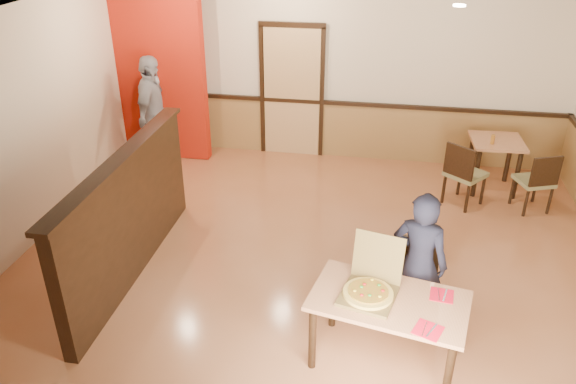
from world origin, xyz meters
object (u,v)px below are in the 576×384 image
(main_table, at_px, (388,309))
(side_table, at_px, (495,152))
(side_chair_left, at_px, (463,172))
(side_chair_right, at_px, (537,180))
(diner_chair, at_px, (417,278))
(pizza_box, at_px, (370,289))
(passerby, at_px, (153,114))
(condiment, at_px, (493,139))
(diner, at_px, (419,263))

(main_table, distance_m, side_table, 4.10)
(side_chair_left, relative_size, side_chair_right, 1.07)
(diner_chair, bearing_deg, pizza_box, -124.93)
(diner_chair, xyz_separation_m, passerby, (-3.93, 2.98, 0.42))
(side_chair_right, bearing_deg, main_table, 38.47)
(main_table, xyz_separation_m, side_chair_left, (0.97, 3.23, -0.11))
(side_chair_right, relative_size, condiment, 6.47)
(side_chair_right, distance_m, side_table, 0.78)
(diner_chair, height_order, side_chair_left, side_chair_left)
(main_table, distance_m, pizza_box, 0.25)
(side_chair_right, distance_m, pizza_box, 3.83)
(main_table, bearing_deg, side_chair_left, 84.86)
(side_chair_right, bearing_deg, side_chair_left, -20.96)
(diner, xyz_separation_m, pizza_box, (-0.44, -0.52, 0.04))
(diner_chair, height_order, side_table, diner_chair)
(main_table, distance_m, side_chair_left, 3.37)
(diner_chair, height_order, side_chair_right, diner_chair)
(pizza_box, height_order, condiment, pizza_box)
(main_table, bearing_deg, passerby, 146.32)
(passerby, relative_size, condiment, 13.38)
(passerby, bearing_deg, side_chair_left, -101.01)
(main_table, bearing_deg, side_table, 80.67)
(main_table, xyz_separation_m, pizza_box, (-0.17, 0.04, 0.17))
(side_chair_left, bearing_deg, main_table, 112.49)
(main_table, distance_m, condiment, 3.93)
(diner_chair, bearing_deg, condiment, 69.66)
(main_table, xyz_separation_m, condiment, (1.36, 3.68, 0.22))
(passerby, bearing_deg, pizza_box, -141.78)
(diner_chair, xyz_separation_m, side_chair_left, (0.68, 2.53, 0.03))
(side_chair_right, bearing_deg, side_table, -72.79)
(side_chair_left, distance_m, side_table, 0.78)
(side_chair_left, relative_size, side_table, 1.21)
(diner_chair, relative_size, condiment, 6.53)
(side_chair_left, height_order, condiment, side_chair_left)
(side_table, height_order, condiment, condiment)
(diner_chair, xyz_separation_m, pizza_box, (-0.46, -0.66, 0.31))
(diner_chair, bearing_deg, side_table, 68.96)
(side_table, bearing_deg, pizza_box, -113.31)
(side_chair_left, xyz_separation_m, pizza_box, (-1.14, -3.19, 0.28))
(diner_chair, relative_size, diner, 0.58)
(side_table, relative_size, pizza_box, 1.21)
(main_table, height_order, side_chair_right, side_chair_right)
(main_table, distance_m, passerby, 5.19)
(side_chair_right, xyz_separation_m, passerby, (-5.58, 0.46, 0.42))
(diner, relative_size, condiment, 11.21)
(side_chair_right, xyz_separation_m, pizza_box, (-2.11, -3.18, 0.31))
(diner_chair, height_order, passerby, passerby)
(diner_chair, xyz_separation_m, condiment, (1.08, 2.98, 0.36))
(pizza_box, xyz_separation_m, condiment, (1.54, 3.65, 0.05))
(main_table, bearing_deg, condiment, 81.23)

